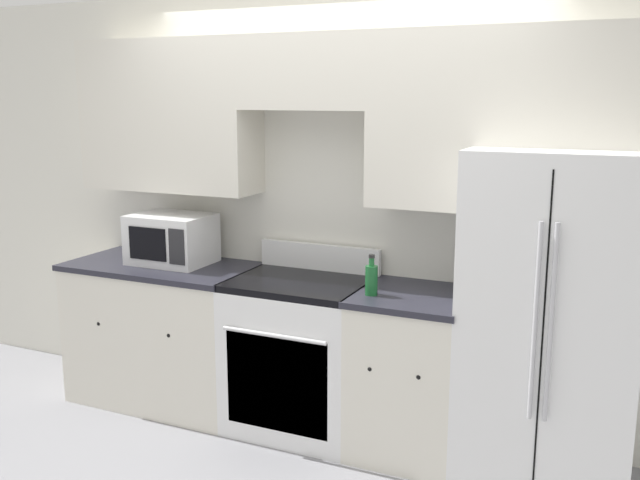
% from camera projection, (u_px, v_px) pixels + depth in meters
% --- Properties ---
extents(ground_plane, '(12.00, 12.00, 0.00)m').
position_uv_depth(ground_plane, '(297.00, 454.00, 4.00)').
color(ground_plane, gray).
extents(wall_back, '(8.00, 0.39, 2.60)m').
position_uv_depth(wall_back, '(340.00, 170.00, 4.21)').
color(wall_back, silver).
rests_on(wall_back, ground_plane).
extents(lower_cabinets_left, '(1.21, 0.64, 0.92)m').
position_uv_depth(lower_cabinets_left, '(164.00, 332.00, 4.64)').
color(lower_cabinets_left, silver).
rests_on(lower_cabinets_left, ground_plane).
extents(lower_cabinets_right, '(0.61, 0.64, 0.92)m').
position_uv_depth(lower_cabinets_right, '(411.00, 373.00, 3.96)').
color(lower_cabinets_right, silver).
rests_on(lower_cabinets_right, ground_plane).
extents(oven_range, '(0.79, 0.65, 1.08)m').
position_uv_depth(oven_range, '(300.00, 354.00, 4.24)').
color(oven_range, white).
rests_on(oven_range, ground_plane).
extents(refrigerator, '(0.86, 0.79, 1.73)m').
position_uv_depth(refrigerator, '(552.00, 317.00, 3.65)').
color(refrigerator, white).
rests_on(refrigerator, ground_plane).
extents(microwave, '(0.50, 0.38, 0.31)m').
position_uv_depth(microwave, '(172.00, 239.00, 4.54)').
color(microwave, white).
rests_on(microwave, lower_cabinets_left).
extents(bottle, '(0.07, 0.07, 0.22)m').
position_uv_depth(bottle, '(371.00, 279.00, 3.83)').
color(bottle, '#195928').
rests_on(bottle, lower_cabinets_right).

